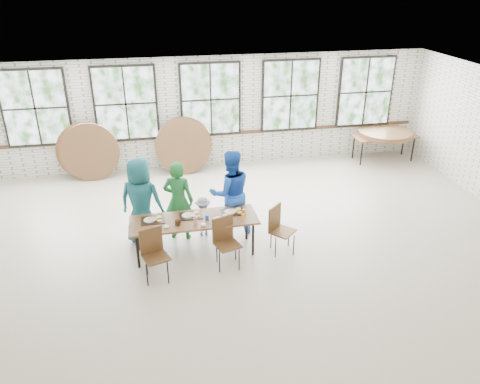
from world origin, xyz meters
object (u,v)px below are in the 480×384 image
(chair_near_right, at_px, (225,238))
(chair_near_left, at_px, (154,250))
(storage_table, at_px, (384,137))
(dining_table, at_px, (194,222))

(chair_near_right, bearing_deg, chair_near_left, 168.95)
(chair_near_left, xyz_separation_m, chair_near_right, (1.30, 0.16, 0.00))
(storage_table, bearing_deg, chair_near_left, -147.67)
(dining_table, height_order, storage_table, same)
(dining_table, bearing_deg, storage_table, 32.47)
(chair_near_left, bearing_deg, chair_near_right, -12.86)
(dining_table, relative_size, chair_near_right, 2.54)
(dining_table, height_order, chair_near_left, chair_near_left)
(dining_table, distance_m, chair_near_left, 1.02)
(dining_table, bearing_deg, chair_near_left, -141.75)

